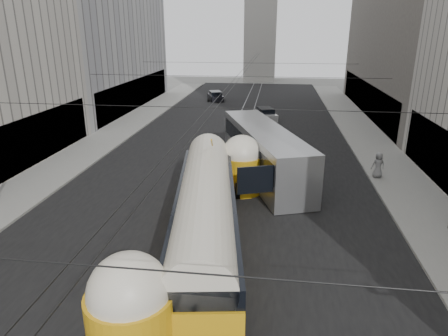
# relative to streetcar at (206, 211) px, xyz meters

# --- Properties ---
(road) EXTENTS (20.00, 85.00, 0.02)m
(road) POSITION_rel_streetcar_xyz_m (-0.50, 17.52, -1.80)
(road) COLOR black
(road) RESTS_ON ground
(sidewalk_left) EXTENTS (4.00, 72.00, 0.15)m
(sidewalk_left) POSITION_rel_streetcar_xyz_m (-12.50, 21.02, -1.72)
(sidewalk_left) COLOR gray
(sidewalk_left) RESTS_ON ground
(sidewalk_right) EXTENTS (4.00, 72.00, 0.15)m
(sidewalk_right) POSITION_rel_streetcar_xyz_m (11.50, 21.02, -1.72)
(sidewalk_right) COLOR gray
(sidewalk_right) RESTS_ON ground
(rail_left) EXTENTS (0.12, 85.00, 0.04)m
(rail_left) POSITION_rel_streetcar_xyz_m (-1.25, 17.52, -1.80)
(rail_left) COLOR gray
(rail_left) RESTS_ON ground
(rail_right) EXTENTS (0.12, 85.00, 0.04)m
(rail_right) POSITION_rel_streetcar_xyz_m (0.25, 17.52, -1.80)
(rail_right) COLOR gray
(rail_right) RESTS_ON ground
(catenary) EXTENTS (25.00, 72.00, 0.23)m
(catenary) POSITION_rel_streetcar_xyz_m (-0.38, 16.51, 4.09)
(catenary) COLOR black
(catenary) RESTS_ON ground
(streetcar) EXTENTS (4.74, 16.60, 3.68)m
(streetcar) POSITION_rel_streetcar_xyz_m (0.00, 0.00, 0.00)
(streetcar) COLOR gold
(streetcar) RESTS_ON ground
(city_bus) EXTENTS (6.83, 13.55, 3.32)m
(city_bus) POSITION_rel_streetcar_xyz_m (2.30, 10.18, 0.02)
(city_bus) COLOR gray
(city_bus) RESTS_ON ground
(sedan_white_far) EXTENTS (2.94, 4.48, 1.31)m
(sedan_white_far) POSITION_rel_streetcar_xyz_m (1.87, 28.47, -1.20)
(sedan_white_far) COLOR silver
(sedan_white_far) RESTS_ON ground
(sedan_dark_far) EXTENTS (2.96, 4.48, 1.31)m
(sedan_dark_far) POSITION_rel_streetcar_xyz_m (-5.65, 40.43, -1.20)
(sedan_dark_far) COLOR black
(sedan_dark_far) RESTS_ON ground
(pedestrian_sidewalk_right) EXTENTS (0.93, 0.64, 1.76)m
(pedestrian_sidewalk_right) POSITION_rel_streetcar_xyz_m (10.00, 10.22, -0.77)
(pedestrian_sidewalk_right) COLOR gray
(pedestrian_sidewalk_right) RESTS_ON sidewalk_right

